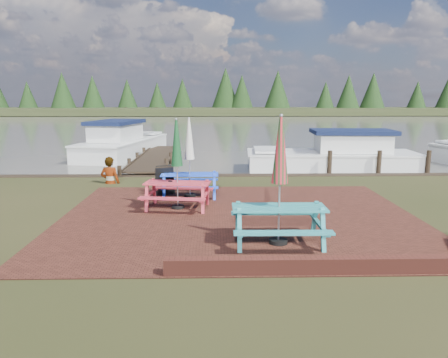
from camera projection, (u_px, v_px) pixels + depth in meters
name	position (u px, v px, depth m)	size (l,w,h in m)	color
ground	(242.00, 229.00, 10.10)	(120.00, 120.00, 0.00)	black
paving	(239.00, 217.00, 11.08)	(9.00, 7.50, 0.02)	#391912
brick_wall	(371.00, 261.00, 7.75)	(6.21, 1.79, 0.30)	#4C1E16
water	(220.00, 125.00, 46.44)	(120.00, 60.00, 0.02)	#47453D
far_treeline	(218.00, 95.00, 74.31)	(120.00, 10.00, 8.10)	black
picnic_table_teal	(279.00, 201.00, 8.92)	(1.93, 1.72, 2.66)	teal
picnic_table_red	(177.00, 178.00, 11.79)	(1.96, 1.79, 2.44)	#B22D3B
picnic_table_blue	(190.00, 170.00, 13.18)	(1.72, 1.53, 2.39)	blue
chalkboard	(165.00, 180.00, 13.56)	(0.59, 0.65, 0.89)	black
jetty	(155.00, 158.00, 21.08)	(1.76, 9.08, 1.00)	black
boat_jetty	(122.00, 145.00, 23.72)	(4.04, 7.87, 2.17)	silver
boat_near	(335.00, 158.00, 19.00)	(7.45, 2.98, 1.98)	silver
person	(109.00, 157.00, 15.25)	(0.69, 0.45, 1.89)	gray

